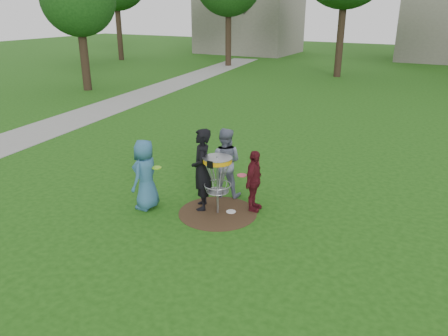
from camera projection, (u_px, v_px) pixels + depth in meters
The scene contains 10 objects.
ground at pixel (218, 213), 10.00m from camera, with size 100.00×100.00×0.00m, color #19470F.
dirt_patch at pixel (218, 213), 9.99m from camera, with size 1.80×1.80×0.01m, color #47331E.
concrete_path at pixel (119, 104), 21.05m from camera, with size 2.20×40.00×0.02m, color #9E9E99.
player_blue at pixel (145, 175), 9.99m from camera, with size 0.81×0.53×1.65m, color #2F5F81.
player_black at pixel (202, 170), 9.92m from camera, with size 0.70×0.46×1.91m, color black.
player_grey at pixel (225, 162), 10.65m from camera, with size 0.84×0.65×1.73m, color slate.
player_maroon at pixel (254, 181), 9.90m from camera, with size 0.84×0.35×1.44m, color #55131C.
disc_on_grass at pixel (231, 212), 10.03m from camera, with size 0.22×0.22×0.02m, color white.
disc_golf_basket at pixel (217, 171), 9.64m from camera, with size 0.66×0.67×1.38m.
held_discs at pixel (208, 166), 9.92m from camera, with size 1.98×1.37×0.31m.
Camera 1 is at (4.44, -7.83, 4.46)m, focal length 35.00 mm.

